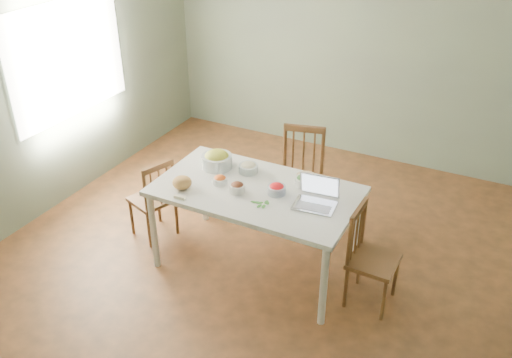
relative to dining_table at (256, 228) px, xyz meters
The scene contains 20 objects.
floor 0.44m from the dining_table, 63.21° to the left, with size 5.00×5.00×0.00m, color #422B1B.
wall_back 2.80m from the dining_table, 88.47° to the left, with size 5.00×0.00×2.70m, color gray.
wall_front 2.54m from the dining_table, 88.28° to the right, with size 5.00×0.00×2.70m, color gray.
wall_left 2.61m from the dining_table, behind, with size 0.00×5.00×2.70m, color gray.
window_left 2.68m from the dining_table, 169.65° to the left, with size 0.04×1.60×1.20m, color white.
dining_table is the anchor object (origin of this frame).
chair_far 0.83m from the dining_table, 84.84° to the left, with size 0.45×0.43×1.02m, color #50331C, non-canonical shape.
chair_left 1.13m from the dining_table, behind, with size 0.38×0.36×0.86m, color #50331C, non-canonical shape.
chair_right 1.09m from the dining_table, ahead, with size 0.40×0.38×0.90m, color #50331C, non-canonical shape.
bread_boule 0.79m from the dining_table, 154.64° to the right, with size 0.17×0.17×0.11m, color #A97948.
butter_stick 0.78m from the dining_table, 139.10° to the right, with size 0.10×0.03×0.03m, color #F3E8C4.
bowl_squash 0.73m from the dining_table, 159.12° to the left, with size 0.28×0.28×0.16m, color gold, non-canonical shape.
bowl_carrot 0.56m from the dining_table, 169.77° to the right, with size 0.13×0.13×0.07m, color #CA4B16, non-canonical shape.
bowl_onion 0.55m from the dining_table, 129.96° to the left, with size 0.18×0.18×0.10m, color beige, non-canonical shape.
bowl_mushroom 0.49m from the dining_table, 136.28° to the right, with size 0.14×0.14×0.09m, color #4C2214, non-canonical shape.
bowl_redpep 0.49m from the dining_table, ahead, with size 0.16×0.16×0.09m, color red, non-canonical shape.
bowl_broccoli 0.62m from the dining_table, 36.46° to the left, with size 0.15×0.15×0.10m, color #1C581B, non-canonical shape.
flatbread 0.65m from the dining_table, 52.20° to the left, with size 0.18×0.18×0.02m, color beige.
basil_bunch 0.48m from the dining_table, 56.29° to the right, with size 0.18×0.18×0.02m, color #3C8231, non-canonical shape.
laptop 0.76m from the dining_table, ahead, with size 0.34×0.29×0.23m, color silver, non-canonical shape.
Camera 1 is at (1.76, -3.73, 3.24)m, focal length 38.24 mm.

